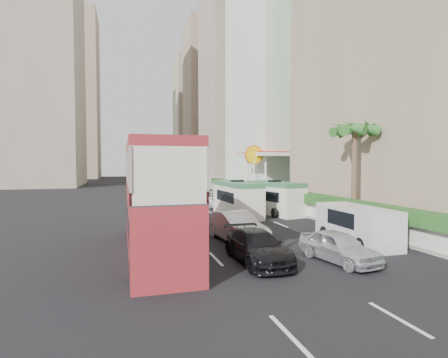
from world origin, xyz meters
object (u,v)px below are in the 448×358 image
object	(u,v)px
panel_van_near	(356,225)
shell_station	(271,175)
car_black	(257,262)
panel_van_far	(232,192)
car_silver_lane_b	(338,262)
car_silver_lane_a	(236,241)
palm_tree	(354,175)
minibus_far	(274,198)
minibus_near	(237,199)
double_decker_bus	(155,198)
van_asset	(218,207)

from	to	relation	value
panel_van_near	shell_station	world-z (taller)	shell_station
car_black	panel_van_far	xyz separation A→B (m)	(6.19, 23.47, 0.91)
car_silver_lane_b	panel_van_near	world-z (taller)	panel_van_near
car_silver_lane_a	panel_van_near	xyz separation A→B (m)	(5.78, -2.25, 0.96)
car_black	palm_tree	xyz separation A→B (m)	(9.85, 6.94, 3.38)
minibus_far	car_silver_lane_b	bearing A→B (deg)	-114.57
minibus_near	palm_tree	distance (m)	8.89
panel_van_near	minibus_far	bearing A→B (deg)	88.72
double_decker_bus	car_black	size ratio (longest dim) A/B	2.42
double_decker_bus	palm_tree	xyz separation A→B (m)	(13.80, 4.00, 0.85)
car_silver_lane_a	palm_tree	world-z (taller)	palm_tree
car_silver_lane_a	van_asset	size ratio (longest dim) A/B	0.90
van_asset	car_silver_lane_a	bearing A→B (deg)	-101.01
car_silver_lane_a	shell_station	world-z (taller)	shell_station
panel_van_far	minibus_far	bearing A→B (deg)	-81.25
car_silver_lane_b	palm_tree	distance (m)	10.77
car_black	minibus_near	distance (m)	13.01
double_decker_bus	shell_station	size ratio (longest dim) A/B	1.38
panel_van_far	palm_tree	bearing A→B (deg)	-70.69
car_silver_lane_a	minibus_far	bearing A→B (deg)	46.55
double_decker_bus	minibus_near	bearing A→B (deg)	53.15
car_silver_lane_b	panel_van_near	size ratio (longest dim) A/B	0.80
double_decker_bus	van_asset	size ratio (longest dim) A/B	2.09
car_silver_lane_a	panel_van_near	size ratio (longest dim) A/B	0.99
car_black	minibus_far	distance (m)	14.41
van_asset	panel_van_far	size ratio (longest dim) A/B	1.16
car_silver_lane_a	van_asset	distance (m)	15.06
minibus_near	panel_van_far	size ratio (longest dim) A/B	1.34
minibus_far	van_asset	bearing A→B (deg)	107.19
double_decker_bus	minibus_near	world-z (taller)	double_decker_bus
car_silver_lane_a	panel_van_far	distance (m)	20.37
car_black	palm_tree	size ratio (longest dim) A/B	0.71
car_black	minibus_near	world-z (taller)	minibus_near
minibus_far	palm_tree	distance (m)	7.00
car_silver_lane_b	panel_van_near	xyz separation A→B (m)	(2.85, 2.64, 0.96)
double_decker_bus	minibus_far	distance (m)	14.43
car_silver_lane_b	car_black	world-z (taller)	same
panel_van_near	van_asset	bearing A→B (deg)	100.24
panel_van_far	shell_station	xyz separation A→B (m)	(5.86, 2.47, 1.84)
van_asset	palm_tree	size ratio (longest dim) A/B	0.82
panel_van_far	panel_van_near	bearing A→B (deg)	-83.25
car_silver_lane_a	car_black	world-z (taller)	car_silver_lane_a
van_asset	panel_van_far	world-z (taller)	panel_van_far
double_decker_bus	car_silver_lane_b	bearing A→B (deg)	-28.01
double_decker_bus	panel_van_near	size ratio (longest dim) A/B	2.29
panel_van_near	car_black	bearing A→B (deg)	-163.65
double_decker_bus	minibus_far	xyz separation A→B (m)	(10.50, 9.82, -1.21)
car_black	panel_van_near	distance (m)	6.47
panel_van_far	car_black	bearing A→B (deg)	-97.94
car_silver_lane_b	car_black	distance (m)	3.43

